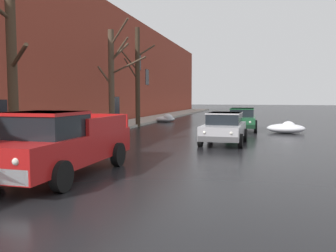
% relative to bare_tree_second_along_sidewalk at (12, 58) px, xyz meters
% --- Properties ---
extents(left_sidewalk_slab, '(2.80, 80.00, 0.16)m').
position_rel_bare_tree_second_along_sidewalk_xyz_m(left_sidewalk_slab, '(-1.42, 9.23, -3.42)').
color(left_sidewalk_slab, '#A8A399').
rests_on(left_sidewalk_slab, ground).
extents(brick_townhouse_facade, '(0.63, 80.00, 9.49)m').
position_rel_bare_tree_second_along_sidewalk_xyz_m(brick_townhouse_facade, '(-3.32, 9.24, 1.24)').
color(brick_townhouse_facade, brown).
rests_on(brick_townhouse_facade, ground).
extents(snow_bank_near_corner_left, '(2.48, 1.14, 0.60)m').
position_rel_bare_tree_second_along_sidewalk_xyz_m(snow_bank_near_corner_left, '(0.73, 4.93, -3.20)').
color(snow_bank_near_corner_left, white).
rests_on(snow_bank_near_corner_left, ground).
extents(snow_bank_along_left_kerb, '(2.19, 1.37, 0.69)m').
position_rel_bare_tree_second_along_sidewalk_xyz_m(snow_bank_along_left_kerb, '(10.01, 11.15, -3.21)').
color(snow_bank_along_left_kerb, white).
rests_on(snow_bank_along_left_kerb, ground).
extents(snow_bank_mid_block_left, '(1.73, 1.10, 0.70)m').
position_rel_bare_tree_second_along_sidewalk_xyz_m(snow_bank_mid_block_left, '(0.66, 18.45, -3.23)').
color(snow_bank_mid_block_left, white).
rests_on(snow_bank_mid_block_left, ground).
extents(bare_tree_second_along_sidewalk, '(2.20, 2.26, 6.64)m').
position_rel_bare_tree_second_along_sidewalk_xyz_m(bare_tree_second_along_sidewalk, '(0.00, 0.00, 0.00)').
color(bare_tree_second_along_sidewalk, '#423323').
rests_on(bare_tree_second_along_sidewalk, ground).
extents(bare_tree_mid_block, '(3.43, 1.49, 6.51)m').
position_rel_bare_tree_second_along_sidewalk_xyz_m(bare_tree_mid_block, '(0.02, 8.67, -0.26)').
color(bare_tree_mid_block, '#4C3D2D').
rests_on(bare_tree_mid_block, ground).
extents(bare_tree_far_down_block, '(2.49, 3.12, 7.05)m').
position_rel_bare_tree_second_along_sidewalk_xyz_m(bare_tree_far_down_block, '(-0.07, 13.32, 0.14)').
color(bare_tree_far_down_block, '#382B1E').
rests_on(bare_tree_far_down_block, ground).
extents(pickup_truck_red_approaching_near_lane, '(2.17, 5.36, 1.76)m').
position_rel_bare_tree_second_along_sidewalk_xyz_m(pickup_truck_red_approaching_near_lane, '(3.30, -2.44, -2.62)').
color(pickup_truck_red_approaching_near_lane, red).
rests_on(pickup_truck_red_approaching_near_lane, ground).
extents(sedan_silver_parked_kerbside_close, '(1.98, 4.10, 1.42)m').
position_rel_bare_tree_second_along_sidewalk_xyz_m(sedan_silver_parked_kerbside_close, '(6.92, 5.48, -2.75)').
color(sedan_silver_parked_kerbside_close, '#B7B7BC').
rests_on(sedan_silver_parked_kerbside_close, ground).
extents(sedan_green_parked_kerbside_mid, '(1.92, 4.22, 1.42)m').
position_rel_bare_tree_second_along_sidewalk_xyz_m(sedan_green_parked_kerbside_mid, '(7.37, 12.21, -2.75)').
color(sedan_green_parked_kerbside_mid, '#1E5633').
rests_on(sedan_green_parked_kerbside_mid, ground).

